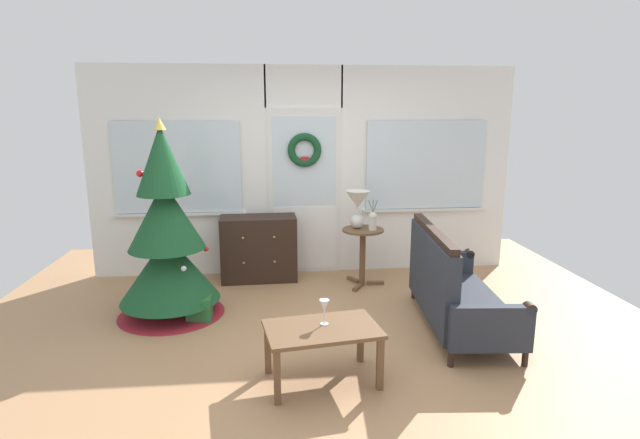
# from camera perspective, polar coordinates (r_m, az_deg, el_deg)

# --- Properties ---
(ground_plane) EXTENTS (6.76, 6.76, 0.00)m
(ground_plane) POSITION_cam_1_polar(r_m,az_deg,el_deg) (4.55, 0.04, -13.93)
(ground_plane) COLOR #AD7F56
(back_wall_with_door) EXTENTS (5.20, 0.19, 2.55)m
(back_wall_with_door) POSITION_cam_1_polar(r_m,az_deg,el_deg) (6.20, -1.82, 5.54)
(back_wall_with_door) COLOR white
(back_wall_with_door) RESTS_ON ground
(christmas_tree) EXTENTS (1.06, 1.06, 1.96)m
(christmas_tree) POSITION_cam_1_polar(r_m,az_deg,el_deg) (5.12, -17.07, -2.54)
(christmas_tree) COLOR #4C331E
(christmas_tree) RESTS_ON ground
(dresser_cabinet) EXTENTS (0.91, 0.47, 0.78)m
(dresser_cabinet) POSITION_cam_1_polar(r_m,az_deg,el_deg) (6.07, -7.01, -3.28)
(dresser_cabinet) COLOR black
(dresser_cabinet) RESTS_ON ground
(settee_sofa) EXTENTS (0.84, 1.67, 0.96)m
(settee_sofa) POSITION_cam_1_polar(r_m,az_deg,el_deg) (4.87, 14.76, -7.72)
(settee_sofa) COLOR black
(settee_sofa) RESTS_ON ground
(side_table) EXTENTS (0.50, 0.48, 0.68)m
(side_table) POSITION_cam_1_polar(r_m,az_deg,el_deg) (5.81, 4.90, -2.97)
(side_table) COLOR brown
(side_table) RESTS_ON ground
(table_lamp) EXTENTS (0.28, 0.28, 0.44)m
(table_lamp) POSITION_cam_1_polar(r_m,az_deg,el_deg) (5.74, 4.32, 1.76)
(table_lamp) COLOR silver
(table_lamp) RESTS_ON side_table
(flower_vase) EXTENTS (0.11, 0.10, 0.35)m
(flower_vase) POSITION_cam_1_polar(r_m,az_deg,el_deg) (5.70, 6.05, -0.06)
(flower_vase) COLOR beige
(flower_vase) RESTS_ON side_table
(coffee_table) EXTENTS (0.91, 0.64, 0.44)m
(coffee_table) POSITION_cam_1_polar(r_m,az_deg,el_deg) (3.82, 0.25, -13.13)
(coffee_table) COLOR brown
(coffee_table) RESTS_ON ground
(wine_glass) EXTENTS (0.08, 0.08, 0.20)m
(wine_glass) POSITION_cam_1_polar(r_m,az_deg,el_deg) (3.78, 0.50, -9.93)
(wine_glass) COLOR silver
(wine_glass) RESTS_ON coffee_table
(gift_box) EXTENTS (0.24, 0.21, 0.24)m
(gift_box) POSITION_cam_1_polar(r_m,az_deg,el_deg) (5.09, -13.63, -9.88)
(gift_box) COLOR #266633
(gift_box) RESTS_ON ground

